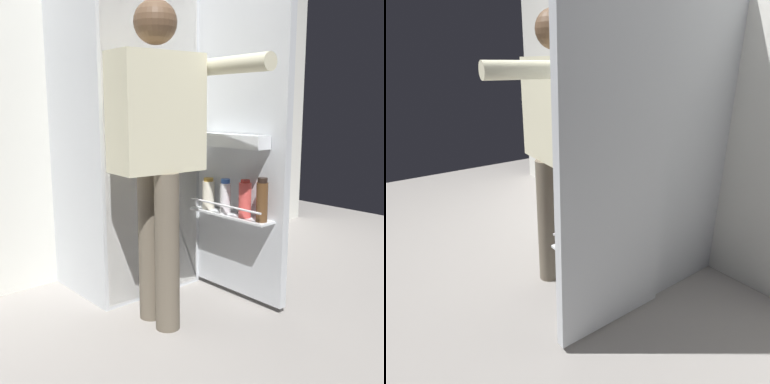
# 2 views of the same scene
# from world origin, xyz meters

# --- Properties ---
(ground_plane) EXTENTS (5.80, 5.80, 0.00)m
(ground_plane) POSITION_xyz_m (0.00, 0.00, 0.00)
(ground_plane) COLOR gray
(kitchen_wall) EXTENTS (4.40, 0.10, 2.58)m
(kitchen_wall) POSITION_xyz_m (0.00, 0.89, 1.29)
(kitchen_wall) COLOR silver
(kitchen_wall) RESTS_ON ground_plane
(refrigerator) EXTENTS (0.72, 1.23, 1.71)m
(refrigerator) POSITION_xyz_m (0.03, 0.49, 0.85)
(refrigerator) COLOR silver
(refrigerator) RESTS_ON ground_plane
(person) EXTENTS (0.53, 0.75, 1.57)m
(person) POSITION_xyz_m (-0.18, -0.03, 0.94)
(person) COLOR #665B4C
(person) RESTS_ON ground_plane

